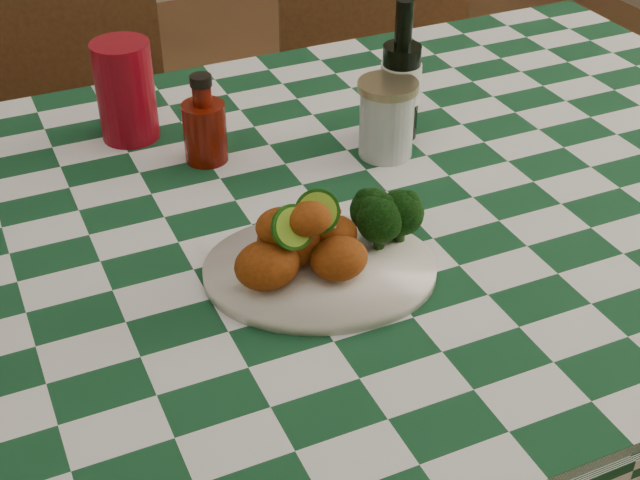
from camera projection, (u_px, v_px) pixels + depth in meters
name	position (u px, v px, depth m)	size (l,w,h in m)	color
dining_table	(321.00, 409.00, 1.46)	(1.66, 1.06, 0.79)	#134223
plate	(320.00, 271.00, 1.10)	(0.29, 0.22, 0.02)	white
fried_chicken_pile	(306.00, 236.00, 1.06)	(0.15, 0.11, 0.09)	#8C3A0D
broccoli_side	(388.00, 218.00, 1.11)	(0.09, 0.09, 0.07)	black
red_tumbler	(126.00, 91.00, 1.35)	(0.09, 0.09, 0.16)	maroon
ketchup_bottle	(204.00, 119.00, 1.30)	(0.06, 0.06, 0.14)	#5C0E04
mason_jar	(387.00, 119.00, 1.32)	(0.09, 0.09, 0.12)	#B2BCBA
beer_bottle	(401.00, 71.00, 1.34)	(0.06, 0.06, 0.22)	black
wooden_chair_left	(77.00, 181.00, 1.89)	(0.43, 0.45, 0.94)	#472814
wooden_chair_right	(389.00, 119.00, 2.07)	(0.46, 0.48, 1.00)	#472814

